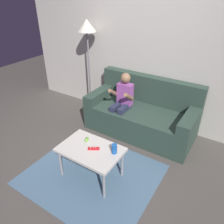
# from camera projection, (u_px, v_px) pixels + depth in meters

# --- Properties ---
(ground_plane) EXTENTS (9.80, 9.80, 0.00)m
(ground_plane) POSITION_uv_depth(u_px,v_px,m) (91.00, 169.00, 2.98)
(ground_plane) COLOR #4C4742
(wall_back) EXTENTS (4.90, 0.05, 2.50)m
(wall_back) POSITION_uv_depth(u_px,v_px,m) (147.00, 51.00, 3.51)
(wall_back) COLOR beige
(wall_back) RESTS_ON ground
(couch) EXTENTS (1.74, 0.80, 0.89)m
(couch) POSITION_uv_depth(u_px,v_px,m) (142.00, 115.00, 3.62)
(couch) COLOR #2D4238
(couch) RESTS_ON ground
(person_seated_on_couch) EXTENTS (0.33, 0.41, 1.00)m
(person_seated_on_couch) POSITION_uv_depth(u_px,v_px,m) (122.00, 100.00, 3.48)
(person_seated_on_couch) COLOR #282D47
(person_seated_on_couch) RESTS_ON ground
(coffee_table) EXTENTS (0.77, 0.51, 0.44)m
(coffee_table) POSITION_uv_depth(u_px,v_px,m) (91.00, 152.00, 2.69)
(coffee_table) COLOR beige
(coffee_table) RESTS_ON ground
(area_rug) EXTENTS (1.62, 1.40, 0.01)m
(area_rug) POSITION_uv_depth(u_px,v_px,m) (92.00, 174.00, 2.88)
(area_rug) COLOR slate
(area_rug) RESTS_ON ground
(game_remote_red_near_edge) EXTENTS (0.14, 0.10, 0.03)m
(game_remote_red_near_edge) POSITION_uv_depth(u_px,v_px,m) (94.00, 148.00, 2.65)
(game_remote_red_near_edge) COLOR red
(game_remote_red_near_edge) RESTS_ON coffee_table
(nunchuk_lime) EXTENTS (0.06, 0.10, 0.05)m
(nunchuk_lime) POSITION_uv_depth(u_px,v_px,m) (87.00, 139.00, 2.80)
(nunchuk_lime) COLOR #72C638
(nunchuk_lime) RESTS_ON coffee_table
(soda_can) EXTENTS (0.07, 0.07, 0.12)m
(soda_can) POSITION_uv_depth(u_px,v_px,m) (114.00, 149.00, 2.57)
(soda_can) COLOR #1959B2
(soda_can) RESTS_ON coffee_table
(floor_lamp) EXTENTS (0.32, 0.32, 1.69)m
(floor_lamp) POSITION_uv_depth(u_px,v_px,m) (87.00, 33.00, 3.69)
(floor_lamp) COLOR black
(floor_lamp) RESTS_ON ground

